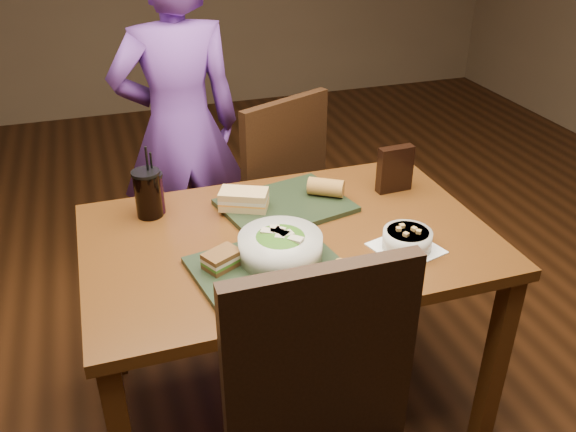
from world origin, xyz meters
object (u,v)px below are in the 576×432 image
object	(u,v)px
soup_bowl	(407,239)
sandwich_near	(222,259)
cup_berry	(152,193)
baguette_far	(326,187)
sandwich_far	(244,199)
dining_table	(288,258)
chair_far	(278,190)
tray_near	(267,268)
tray_far	(285,205)
cup_cola	(148,193)
diner	(180,129)
chip_bag	(395,169)
baguette_near	(332,276)
salad_bowl	(280,245)

from	to	relation	value
soup_bowl	sandwich_near	xyz separation A→B (m)	(-0.57, 0.06, 0.01)
sandwich_near	cup_berry	world-z (taller)	cup_berry
baguette_far	sandwich_far	bearing A→B (deg)	179.90
dining_table	soup_bowl	bearing A→B (deg)	-31.07
chair_far	tray_near	size ratio (longest dim) A/B	2.38
tray_far	cup_cola	xyz separation A→B (m)	(-0.46, 0.09, 0.08)
diner	cup_berry	xyz separation A→B (m)	(-0.20, -0.67, 0.04)
chip_bag	tray_near	bearing A→B (deg)	-152.06
sandwich_near	baguette_near	distance (m)	0.33
sandwich_near	baguette_far	world-z (taller)	baguette_far
baguette_far	cup_berry	xyz separation A→B (m)	(-0.59, 0.10, 0.02)
cup_berry	dining_table	bearing A→B (deg)	-36.31
sandwich_far	chip_bag	size ratio (longest dim) A/B	1.08
diner	dining_table	bearing A→B (deg)	97.71
chair_far	diner	world-z (taller)	diner
soup_bowl	cup_cola	size ratio (longest dim) A/B	0.89
soup_bowl	diner	bearing A→B (deg)	114.10
diner	baguette_far	xyz separation A→B (m)	(0.39, -0.77, 0.02)
dining_table	soup_bowl	size ratio (longest dim) A/B	5.73
soup_bowl	baguette_near	distance (m)	0.32
tray_far	soup_bowl	world-z (taller)	soup_bowl
tray_far	baguette_near	world-z (taller)	baguette_near
diner	chip_bag	size ratio (longest dim) A/B	9.15
sandwich_far	salad_bowl	bearing A→B (deg)	-85.65
cup_berry	soup_bowl	bearing A→B (deg)	-34.01
soup_bowl	cup_berry	bearing A→B (deg)	145.99
diner	soup_bowl	world-z (taller)	diner
dining_table	chair_far	world-z (taller)	chair_far
baguette_near	soup_bowl	bearing A→B (deg)	22.24
sandwich_near	soup_bowl	bearing A→B (deg)	-5.81
chair_far	diner	bearing A→B (deg)	143.13
salad_bowl	baguette_far	world-z (taller)	salad_bowl
tray_near	baguette_near	distance (m)	0.21
chair_far	sandwich_near	xyz separation A→B (m)	(-0.42, -0.82, 0.24)
baguette_near	cup_cola	world-z (taller)	cup_cola
cup_berry	sandwich_far	bearing A→B (deg)	-18.24
baguette_far	soup_bowl	bearing A→B (deg)	-72.68
tray_far	baguette_far	xyz separation A→B (m)	(0.16, 0.01, 0.04)
dining_table	cup_berry	size ratio (longest dim) A/B	5.75
diner	cup_cola	bearing A→B (deg)	68.94
dining_table	tray_near	world-z (taller)	tray_near
tray_far	baguette_far	size ratio (longest dim) A/B	3.33
soup_bowl	baguette_far	xyz separation A→B (m)	(-0.12, 0.38, 0.02)
dining_table	cup_cola	world-z (taller)	cup_cola
dining_table	cup_cola	xyz separation A→B (m)	(-0.41, 0.27, 0.17)
baguette_far	chip_bag	distance (m)	0.27
tray_near	sandwich_near	distance (m)	0.14
sandwich_far	baguette_far	distance (m)	0.30
baguette_near	tray_near	bearing A→B (deg)	134.90
chair_far	tray_far	bearing A→B (deg)	-104.32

